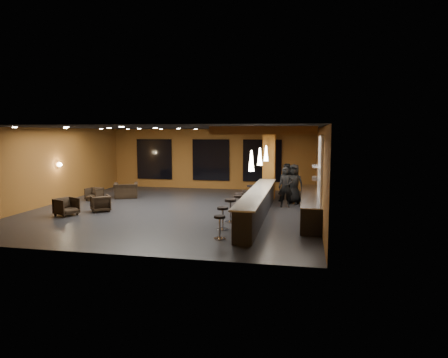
% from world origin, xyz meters
% --- Properties ---
extents(floor, '(12.00, 13.00, 0.10)m').
position_xyz_m(floor, '(0.00, 0.00, -0.05)').
color(floor, black).
rests_on(floor, ground).
extents(ceiling, '(12.00, 13.00, 0.10)m').
position_xyz_m(ceiling, '(0.00, 0.00, 3.55)').
color(ceiling, black).
extents(wall_back, '(12.00, 0.10, 3.50)m').
position_xyz_m(wall_back, '(0.00, 6.55, 1.75)').
color(wall_back, brown).
rests_on(wall_back, floor).
extents(wall_front, '(12.00, 0.10, 3.50)m').
position_xyz_m(wall_front, '(0.00, -6.55, 1.75)').
color(wall_front, brown).
rests_on(wall_front, floor).
extents(wall_left, '(0.10, 13.00, 3.50)m').
position_xyz_m(wall_left, '(-6.05, 0.00, 1.75)').
color(wall_left, brown).
rests_on(wall_left, floor).
extents(wall_right, '(0.10, 13.00, 3.50)m').
position_xyz_m(wall_right, '(6.05, 0.00, 1.75)').
color(wall_right, brown).
rests_on(wall_right, floor).
extents(wood_soffit, '(3.60, 8.00, 0.28)m').
position_xyz_m(wood_soffit, '(4.00, 1.00, 3.36)').
color(wood_soffit, brown).
rests_on(wood_soffit, ceiling).
extents(window_left, '(2.20, 0.06, 2.40)m').
position_xyz_m(window_left, '(-3.50, 6.44, 1.70)').
color(window_left, black).
rests_on(window_left, wall_back).
extents(window_center, '(2.20, 0.06, 2.40)m').
position_xyz_m(window_center, '(0.00, 6.44, 1.70)').
color(window_center, black).
rests_on(window_center, wall_back).
extents(window_right, '(2.20, 0.06, 2.40)m').
position_xyz_m(window_right, '(3.00, 6.44, 1.70)').
color(window_right, black).
rests_on(window_right, wall_back).
extents(tile_backsplash, '(0.06, 3.20, 2.40)m').
position_xyz_m(tile_backsplash, '(5.96, -1.00, 2.00)').
color(tile_backsplash, white).
rests_on(tile_backsplash, wall_right).
extents(bar_counter, '(0.60, 8.00, 1.00)m').
position_xyz_m(bar_counter, '(3.65, -1.00, 0.50)').
color(bar_counter, black).
rests_on(bar_counter, floor).
extents(bar_top, '(0.78, 8.10, 0.05)m').
position_xyz_m(bar_top, '(3.65, -1.00, 1.02)').
color(bar_top, silver).
rests_on(bar_top, bar_counter).
extents(prep_counter, '(0.70, 6.00, 0.86)m').
position_xyz_m(prep_counter, '(5.65, -0.50, 0.43)').
color(prep_counter, black).
rests_on(prep_counter, floor).
extents(prep_top, '(0.72, 6.00, 0.03)m').
position_xyz_m(prep_top, '(5.65, -0.50, 0.89)').
color(prep_top, silver).
rests_on(prep_top, prep_counter).
extents(wall_shelf_lower, '(0.30, 1.50, 0.03)m').
position_xyz_m(wall_shelf_lower, '(5.82, -1.20, 1.60)').
color(wall_shelf_lower, silver).
rests_on(wall_shelf_lower, wall_right).
extents(wall_shelf_upper, '(0.30, 1.50, 0.03)m').
position_xyz_m(wall_shelf_upper, '(5.82, -1.20, 2.05)').
color(wall_shelf_upper, silver).
rests_on(wall_shelf_upper, wall_right).
extents(column, '(0.60, 0.60, 3.50)m').
position_xyz_m(column, '(3.65, 3.60, 1.75)').
color(column, '#955E21').
rests_on(column, floor).
extents(wall_sconce, '(0.22, 0.22, 0.22)m').
position_xyz_m(wall_sconce, '(-5.88, 0.50, 1.80)').
color(wall_sconce, '#FFE5B2').
rests_on(wall_sconce, wall_left).
extents(pendant_0, '(0.20, 0.20, 0.70)m').
position_xyz_m(pendant_0, '(3.65, -3.00, 2.35)').
color(pendant_0, white).
rests_on(pendant_0, wood_soffit).
extents(pendant_1, '(0.20, 0.20, 0.70)m').
position_xyz_m(pendant_1, '(3.65, -0.50, 2.35)').
color(pendant_1, white).
rests_on(pendant_1, wood_soffit).
extents(pendant_2, '(0.20, 0.20, 0.70)m').
position_xyz_m(pendant_2, '(3.65, 2.00, 2.35)').
color(pendant_2, white).
rests_on(pendant_2, wood_soffit).
extents(staff_a, '(0.66, 0.45, 1.78)m').
position_xyz_m(staff_a, '(4.59, 1.40, 0.89)').
color(staff_a, black).
rests_on(staff_a, floor).
extents(staff_b, '(1.03, 0.88, 1.84)m').
position_xyz_m(staff_b, '(4.63, 2.65, 0.92)').
color(staff_b, black).
rests_on(staff_b, floor).
extents(staff_c, '(1.02, 0.80, 1.84)m').
position_xyz_m(staff_c, '(4.91, 2.38, 0.92)').
color(staff_c, black).
rests_on(staff_c, floor).
extents(armchair_a, '(1.01, 1.00, 0.71)m').
position_xyz_m(armchair_a, '(-3.87, -2.15, 0.35)').
color(armchair_a, black).
rests_on(armchair_a, floor).
extents(armchair_b, '(1.03, 1.03, 0.68)m').
position_xyz_m(armchair_b, '(-2.96, -1.11, 0.34)').
color(armchair_b, black).
rests_on(armchair_b, floor).
extents(armchair_c, '(0.76, 0.78, 0.63)m').
position_xyz_m(armchair_c, '(-4.63, 1.34, 0.31)').
color(armchair_c, black).
rests_on(armchair_c, floor).
extents(armchair_d, '(1.47, 1.40, 0.76)m').
position_xyz_m(armchair_d, '(-3.44, 2.36, 0.38)').
color(armchair_d, black).
rests_on(armchair_d, floor).
extents(bar_stool_0, '(0.37, 0.37, 0.74)m').
position_xyz_m(bar_stool_0, '(2.86, -4.38, 0.47)').
color(bar_stool_0, silver).
rests_on(bar_stool_0, floor).
extents(bar_stool_1, '(0.39, 0.39, 0.78)m').
position_xyz_m(bar_stool_1, '(2.71, -3.18, 0.50)').
color(bar_stool_1, silver).
rests_on(bar_stool_1, floor).
extents(bar_stool_2, '(0.44, 0.44, 0.86)m').
position_xyz_m(bar_stool_2, '(2.75, -2.02, 0.55)').
color(bar_stool_2, silver).
rests_on(bar_stool_2, floor).
extents(bar_stool_3, '(0.43, 0.43, 0.84)m').
position_xyz_m(bar_stool_3, '(2.88, -0.90, 0.54)').
color(bar_stool_3, silver).
rests_on(bar_stool_3, floor).
extents(bar_stool_4, '(0.39, 0.39, 0.78)m').
position_xyz_m(bar_stool_4, '(2.72, 0.06, 0.50)').
color(bar_stool_4, silver).
rests_on(bar_stool_4, floor).
extents(bar_stool_5, '(0.36, 0.36, 0.72)m').
position_xyz_m(bar_stool_5, '(2.86, 1.18, 0.46)').
color(bar_stool_5, silver).
rests_on(bar_stool_5, floor).
extents(bar_stool_6, '(0.41, 0.41, 0.81)m').
position_xyz_m(bar_stool_6, '(2.92, 2.42, 0.52)').
color(bar_stool_6, silver).
rests_on(bar_stool_6, floor).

